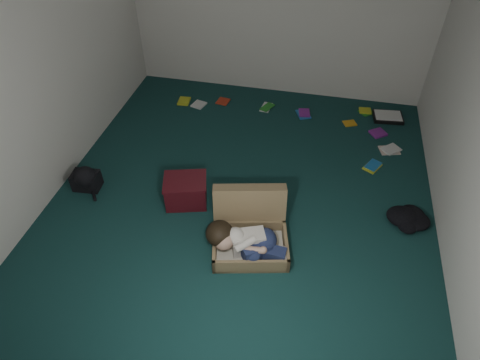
% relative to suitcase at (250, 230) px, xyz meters
% --- Properties ---
extents(floor, '(4.50, 4.50, 0.00)m').
position_rel_suitcase_xyz_m(floor, '(-0.20, 0.61, -0.15)').
color(floor, '#133635').
rests_on(floor, ground).
extents(wall_back, '(4.50, 0.00, 4.50)m').
position_rel_suitcase_xyz_m(wall_back, '(-0.20, 2.86, 1.15)').
color(wall_back, silver).
rests_on(wall_back, ground).
extents(wall_front, '(4.50, 0.00, 4.50)m').
position_rel_suitcase_xyz_m(wall_front, '(-0.20, -1.64, 1.15)').
color(wall_front, silver).
rests_on(wall_front, ground).
extents(wall_left, '(0.00, 4.50, 4.50)m').
position_rel_suitcase_xyz_m(wall_left, '(-2.20, 0.61, 1.15)').
color(wall_left, silver).
rests_on(wall_left, ground).
extents(suitcase, '(0.84, 0.82, 0.51)m').
position_rel_suitcase_xyz_m(suitcase, '(0.00, 0.00, 0.00)').
color(suitcase, olive).
rests_on(suitcase, floor).
extents(person, '(0.78, 0.39, 0.32)m').
position_rel_suitcase_xyz_m(person, '(-0.01, -0.18, 0.04)').
color(person, silver).
rests_on(person, suitcase).
extents(maroon_bin, '(0.52, 0.45, 0.30)m').
position_rel_suitcase_xyz_m(maroon_bin, '(-0.76, 0.38, -0.00)').
color(maroon_bin, '#450E15').
rests_on(maroon_bin, floor).
extents(backpack, '(0.38, 0.32, 0.21)m').
position_rel_suitcase_xyz_m(backpack, '(-1.90, 0.35, -0.05)').
color(backpack, black).
rests_on(backpack, floor).
extents(clothing_pile, '(0.44, 0.37, 0.13)m').
position_rel_suitcase_xyz_m(clothing_pile, '(1.50, 0.54, -0.09)').
color(clothing_pile, black).
rests_on(clothing_pile, floor).
extents(paper_tray, '(0.41, 0.33, 0.05)m').
position_rel_suitcase_xyz_m(paper_tray, '(1.39, 2.45, -0.13)').
color(paper_tray, black).
rests_on(paper_tray, floor).
extents(book_scatter, '(3.08, 1.36, 0.02)m').
position_rel_suitcase_xyz_m(book_scatter, '(0.35, 2.17, -0.14)').
color(book_scatter, gold).
rests_on(book_scatter, floor).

